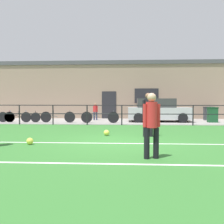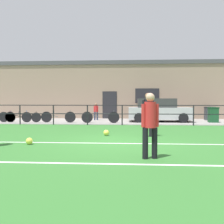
{
  "view_description": "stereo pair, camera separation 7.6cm",
  "coord_description": "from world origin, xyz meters",
  "px_view_note": "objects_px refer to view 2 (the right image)",
  "views": [
    {
      "loc": [
        0.35,
        -8.56,
        1.4
      ],
      "look_at": [
        -0.38,
        3.11,
        0.87
      ],
      "focal_mm": 40.97,
      "sensor_mm": 36.0,
      "label": 1
    },
    {
      "loc": [
        0.42,
        -8.55,
        1.4
      ],
      "look_at": [
        -0.38,
        3.11,
        0.87
      ],
      "focal_mm": 40.97,
      "sensor_mm": 36.0,
      "label": 2
    }
  ],
  "objects_px": {
    "player_winger": "(150,121)",
    "trash_bin_1": "(213,115)",
    "bicycle_parked_3": "(58,117)",
    "spectator_child": "(96,110)",
    "soccer_ball_match": "(29,141)",
    "bicycle_parked_1": "(100,117)",
    "bicycle_parked_0": "(15,117)",
    "trash_bin_0": "(210,113)",
    "player_goalkeeper": "(148,112)",
    "bicycle_parked_4": "(23,117)",
    "parked_car_red": "(159,111)",
    "soccer_ball_spare": "(106,133)"
  },
  "relations": [
    {
      "from": "player_winger",
      "to": "soccer_ball_spare",
      "type": "distance_m",
      "value": 4.29
    },
    {
      "from": "bicycle_parked_1",
      "to": "trash_bin_1",
      "type": "height_order",
      "value": "trash_bin_1"
    },
    {
      "from": "soccer_ball_match",
      "to": "parked_car_red",
      "type": "xyz_separation_m",
      "value": [
        5.09,
        8.97,
        0.63
      ]
    },
    {
      "from": "player_winger",
      "to": "bicycle_parked_4",
      "type": "distance_m",
      "value": 12.04
    },
    {
      "from": "player_winger",
      "to": "bicycle_parked_3",
      "type": "xyz_separation_m",
      "value": [
        -4.97,
        9.61,
        -0.52
      ]
    },
    {
      "from": "player_winger",
      "to": "soccer_ball_match",
      "type": "bearing_deg",
      "value": -39.8
    },
    {
      "from": "player_goalkeeper",
      "to": "spectator_child",
      "type": "xyz_separation_m",
      "value": [
        -3.08,
        8.01,
        -0.26
      ]
    },
    {
      "from": "soccer_ball_spare",
      "to": "bicycle_parked_4",
      "type": "distance_m",
      "value": 8.1
    },
    {
      "from": "player_goalkeeper",
      "to": "bicycle_parked_1",
      "type": "xyz_separation_m",
      "value": [
        -2.5,
        5.66,
        -0.58
      ]
    },
    {
      "from": "player_winger",
      "to": "trash_bin_1",
      "type": "relative_size",
      "value": 1.65
    },
    {
      "from": "soccer_ball_match",
      "to": "parked_car_red",
      "type": "height_order",
      "value": "parked_car_red"
    },
    {
      "from": "soccer_ball_match",
      "to": "player_winger",
      "type": "bearing_deg",
      "value": -25.26
    },
    {
      "from": "player_winger",
      "to": "trash_bin_0",
      "type": "relative_size",
      "value": 1.67
    },
    {
      "from": "soccer_ball_match",
      "to": "bicycle_parked_3",
      "type": "bearing_deg",
      "value": 99.32
    },
    {
      "from": "soccer_ball_spare",
      "to": "trash_bin_1",
      "type": "xyz_separation_m",
      "value": [
        6.2,
        6.37,
        0.39
      ]
    },
    {
      "from": "soccer_ball_match",
      "to": "bicycle_parked_3",
      "type": "height_order",
      "value": "bicycle_parked_3"
    },
    {
      "from": "bicycle_parked_4",
      "to": "trash_bin_0",
      "type": "distance_m",
      "value": 12.66
    },
    {
      "from": "soccer_ball_match",
      "to": "soccer_ball_spare",
      "type": "distance_m",
      "value": 3.18
    },
    {
      "from": "bicycle_parked_0",
      "to": "bicycle_parked_1",
      "type": "xyz_separation_m",
      "value": [
        5.48,
        -0.18,
        0.02
      ]
    },
    {
      "from": "soccer_ball_match",
      "to": "trash_bin_0",
      "type": "distance_m",
      "value": 13.74
    },
    {
      "from": "bicycle_parked_3",
      "to": "bicycle_parked_1",
      "type": "bearing_deg",
      "value": -3.82
    },
    {
      "from": "soccer_ball_spare",
      "to": "bicycle_parked_0",
      "type": "bearing_deg",
      "value": 138.4
    },
    {
      "from": "bicycle_parked_1",
      "to": "trash_bin_1",
      "type": "bearing_deg",
      "value": 7.31
    },
    {
      "from": "player_goalkeeper",
      "to": "trash_bin_1",
      "type": "xyz_separation_m",
      "value": [
        4.57,
        6.57,
        -0.46
      ]
    },
    {
      "from": "spectator_child",
      "to": "player_goalkeeper",
      "type": "bearing_deg",
      "value": 104.23
    },
    {
      "from": "soccer_ball_match",
      "to": "spectator_child",
      "type": "distance_m",
      "value": 10.09
    },
    {
      "from": "bicycle_parked_0",
      "to": "trash_bin_1",
      "type": "distance_m",
      "value": 12.57
    },
    {
      "from": "spectator_child",
      "to": "bicycle_parked_4",
      "type": "relative_size",
      "value": 0.52
    },
    {
      "from": "player_winger",
      "to": "trash_bin_1",
      "type": "distance_m",
      "value": 11.4
    },
    {
      "from": "spectator_child",
      "to": "trash_bin_1",
      "type": "distance_m",
      "value": 7.78
    },
    {
      "from": "soccer_ball_match",
      "to": "bicycle_parked_4",
      "type": "height_order",
      "value": "bicycle_parked_4"
    },
    {
      "from": "bicycle_parked_0",
      "to": "player_winger",
      "type": "bearing_deg",
      "value": -51.04
    },
    {
      "from": "soccer_ball_match",
      "to": "parked_car_red",
      "type": "bearing_deg",
      "value": 60.46
    },
    {
      "from": "spectator_child",
      "to": "trash_bin_1",
      "type": "relative_size",
      "value": 1.25
    },
    {
      "from": "player_goalkeeper",
      "to": "bicycle_parked_3",
      "type": "distance_m",
      "value": 7.83
    },
    {
      "from": "soccer_ball_spare",
      "to": "spectator_child",
      "type": "relative_size",
      "value": 0.19
    },
    {
      "from": "parked_car_red",
      "to": "bicycle_parked_4",
      "type": "xyz_separation_m",
      "value": [
        -8.64,
        -1.1,
        -0.39
      ]
    },
    {
      "from": "trash_bin_1",
      "to": "soccer_ball_match",
      "type": "bearing_deg",
      "value": -134.53
    },
    {
      "from": "bicycle_parked_3",
      "to": "bicycle_parked_4",
      "type": "height_order",
      "value": "bicycle_parked_3"
    },
    {
      "from": "player_goalkeeper",
      "to": "player_winger",
      "type": "bearing_deg",
      "value": 71.73
    },
    {
      "from": "parked_car_red",
      "to": "bicycle_parked_1",
      "type": "distance_m",
      "value": 3.93
    },
    {
      "from": "bicycle_parked_4",
      "to": "player_goalkeeper",
      "type": "bearing_deg",
      "value": -38.12
    },
    {
      "from": "player_winger",
      "to": "bicycle_parked_3",
      "type": "bearing_deg",
      "value": -77.19
    },
    {
      "from": "bicycle_parked_1",
      "to": "trash_bin_0",
      "type": "relative_size",
      "value": 2.48
    },
    {
      "from": "parked_car_red",
      "to": "trash_bin_1",
      "type": "bearing_deg",
      "value": -6.33
    },
    {
      "from": "soccer_ball_match",
      "to": "spectator_child",
      "type": "relative_size",
      "value": 0.18
    },
    {
      "from": "player_goalkeeper",
      "to": "parked_car_red",
      "type": "relative_size",
      "value": 0.42
    },
    {
      "from": "bicycle_parked_3",
      "to": "bicycle_parked_4",
      "type": "relative_size",
      "value": 0.96
    },
    {
      "from": "bicycle_parked_3",
      "to": "trash_bin_0",
      "type": "xyz_separation_m",
      "value": [
        10.12,
        2.64,
        0.12
      ]
    },
    {
      "from": "trash_bin_0",
      "to": "bicycle_parked_3",
      "type": "bearing_deg",
      "value": -165.36
    }
  ]
}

